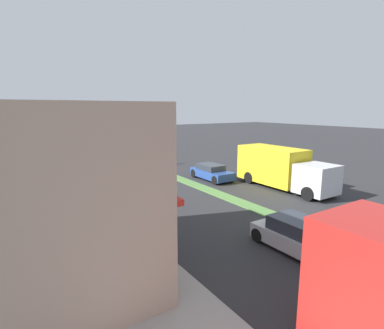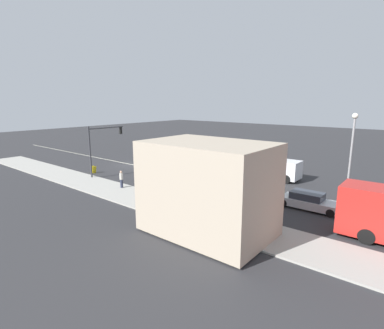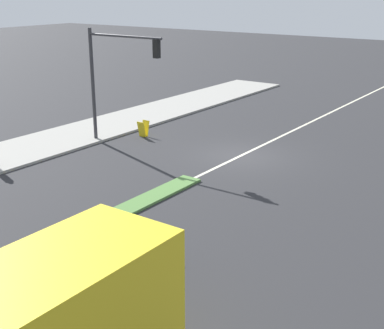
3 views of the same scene
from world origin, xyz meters
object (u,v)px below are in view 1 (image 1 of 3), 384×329
traffic_signal_main (76,129)px  sedan_silver (304,238)px  pedestrian (69,174)px  warning_aframe_sign (76,163)px  delivery_truck (281,168)px  coupe_blue (212,172)px

traffic_signal_main → sedan_silver: traffic_signal_main is taller
pedestrian → warning_aframe_sign: pedestrian is taller
traffic_signal_main → delivery_truck: (-11.12, 14.37, -2.43)m
warning_aframe_sign → coupe_blue: coupe_blue is taller
traffic_signal_main → warning_aframe_sign: size_ratio=6.69×
warning_aframe_sign → coupe_blue: 14.23m
warning_aframe_sign → traffic_signal_main: bearing=86.5°
delivery_truck → sedan_silver: bearing=46.0°
traffic_signal_main → pedestrian: (1.91, 5.88, -2.90)m
traffic_signal_main → delivery_truck: traffic_signal_main is taller
pedestrian → coupe_blue: 10.91m
traffic_signal_main → pedestrian: bearing=72.0°
traffic_signal_main → sedan_silver: 22.41m
traffic_signal_main → coupe_blue: traffic_signal_main is taller
delivery_truck → coupe_blue: 5.57m
pedestrian → warning_aframe_sign: 8.15m
traffic_signal_main → coupe_blue: (-8.32, 9.63, -3.29)m
delivery_truck → warning_aframe_sign: bearing=-56.1°
delivery_truck → pedestrian: bearing=-33.1°
sedan_silver → pedestrian: bearing=-69.9°
pedestrian → coupe_blue: pedestrian is taller
warning_aframe_sign → delivery_truck: size_ratio=0.11×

